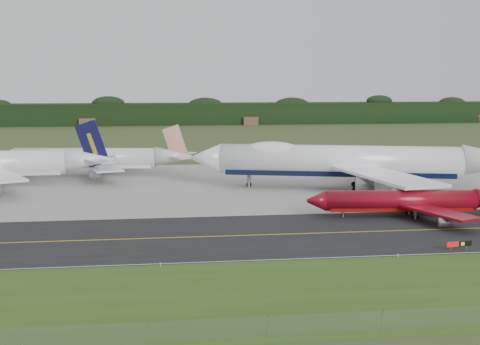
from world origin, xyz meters
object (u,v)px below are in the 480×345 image
(jet_star_tail, at_px, (96,159))
(jet_red_737, at_px, (412,201))
(jet_ba_747, at_px, (351,161))
(taxiway_sign, at_px, (459,244))

(jet_star_tail, bearing_deg, jet_red_737, -44.80)
(jet_red_737, bearing_deg, jet_star_tail, 135.20)
(jet_ba_747, xyz_separation_m, jet_star_tail, (-61.21, 31.12, -2.05))
(jet_ba_747, distance_m, jet_red_737, 32.19)
(jet_ba_747, bearing_deg, jet_red_737, -85.98)
(jet_ba_747, relative_size, jet_red_737, 1.94)
(jet_star_tail, distance_m, taxiway_sign, 107.17)
(jet_red_737, height_order, taxiway_sign, jet_red_737)
(jet_ba_747, bearing_deg, taxiway_sign, -90.27)
(taxiway_sign, bearing_deg, jet_ba_747, 89.73)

